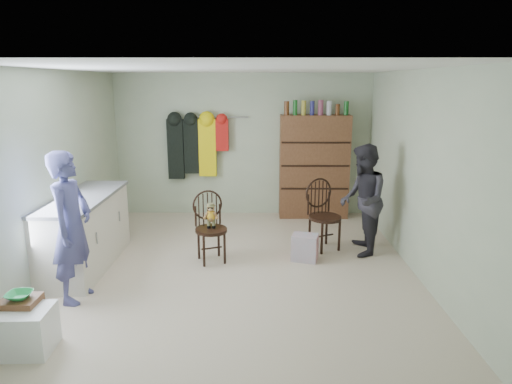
{
  "coord_description": "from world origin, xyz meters",
  "views": [
    {
      "loc": [
        0.3,
        -5.57,
        2.35
      ],
      "look_at": [
        0.25,
        0.2,
        0.95
      ],
      "focal_mm": 32.0,
      "sensor_mm": 36.0,
      "label": 1
    }
  ],
  "objects_px": {
    "chair_far": "(323,212)",
    "dresser": "(314,166)",
    "chair_front": "(210,222)",
    "counter": "(85,231)"
  },
  "relations": [
    {
      "from": "counter",
      "to": "chair_front",
      "type": "height_order",
      "value": "chair_front"
    },
    {
      "from": "dresser",
      "to": "chair_front",
      "type": "bearing_deg",
      "value": -127.6
    },
    {
      "from": "chair_front",
      "to": "dresser",
      "type": "bearing_deg",
      "value": 31.52
    },
    {
      "from": "chair_far",
      "to": "dresser",
      "type": "height_order",
      "value": "dresser"
    },
    {
      "from": "chair_front",
      "to": "chair_far",
      "type": "height_order",
      "value": "chair_far"
    },
    {
      "from": "chair_front",
      "to": "chair_far",
      "type": "distance_m",
      "value": 1.63
    },
    {
      "from": "chair_front",
      "to": "dresser",
      "type": "xyz_separation_m",
      "value": [
        1.61,
        2.09,
        0.38
      ]
    },
    {
      "from": "chair_far",
      "to": "dresser",
      "type": "relative_size",
      "value": 0.49
    },
    {
      "from": "chair_front",
      "to": "dresser",
      "type": "distance_m",
      "value": 2.67
    },
    {
      "from": "counter",
      "to": "dresser",
      "type": "bearing_deg",
      "value": 35.69
    }
  ]
}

